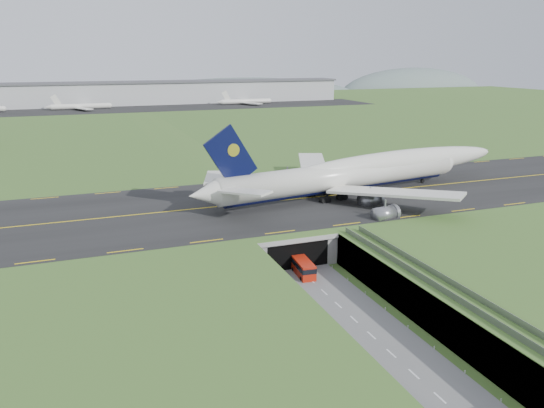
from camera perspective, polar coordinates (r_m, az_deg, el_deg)
name	(u,v)px	position (r m, az deg, el deg)	size (l,w,h in m)	color
ground	(316,286)	(91.60, 4.80, -8.81)	(900.00, 900.00, 0.00)	#3A6227
airfield_deck	(317,270)	(90.40, 4.85, -7.07)	(800.00, 800.00, 6.00)	gray
trench_road	(337,304)	(85.50, 6.98, -10.66)	(12.00, 75.00, 0.20)	slate
taxiway	(254,203)	(118.39, -1.94, 0.07)	(800.00, 44.00, 0.18)	black
tunnel_portal	(281,237)	(104.60, 0.94, -3.62)	(17.00, 22.30, 6.00)	gray
guideway	(445,293)	(80.17, 18.09, -9.09)	(3.00, 53.00, 7.05)	#A8A8A3
jumbo_jet	(364,172)	(128.54, 9.88, 3.42)	(88.24, 57.32, 19.21)	silver
shuttle_tram	(303,268)	(94.90, 3.40, -6.86)	(3.10, 6.97, 2.79)	#B01C0B
cargo_terminal	(127,93)	(377.07, -15.32, 11.44)	(320.00, 67.00, 15.60)	#B2B2B2
distant_hills	(184,102)	(516.78, -9.41, 10.76)	(700.00, 91.00, 60.00)	slate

